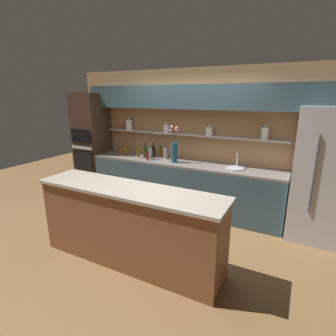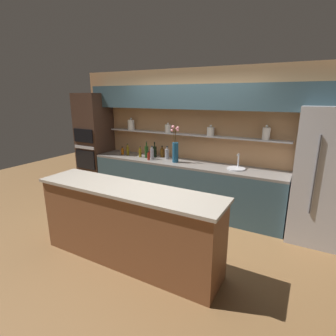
# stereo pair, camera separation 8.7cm
# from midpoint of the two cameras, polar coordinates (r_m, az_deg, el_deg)

# --- Properties ---
(ground_plane) EXTENTS (12.00, 12.00, 0.00)m
(ground_plane) POSITION_cam_midpoint_polar(r_m,az_deg,el_deg) (4.15, -3.70, -15.15)
(ground_plane) COLOR brown
(back_wall_unit) EXTENTS (5.20, 0.44, 2.60)m
(back_wall_unit) POSITION_cam_midpoint_polar(r_m,az_deg,el_deg) (4.97, 5.23, 8.93)
(back_wall_unit) COLOR tan
(back_wall_unit) RESTS_ON ground_plane
(back_counter_unit) EXTENTS (3.69, 0.62, 0.92)m
(back_counter_unit) POSITION_cam_midpoint_polar(r_m,az_deg,el_deg) (5.00, 2.46, -3.83)
(back_counter_unit) COLOR #334C56
(back_counter_unit) RESTS_ON ground_plane
(island_counter) EXTENTS (2.51, 0.61, 1.02)m
(island_counter) POSITION_cam_midpoint_polar(r_m,az_deg,el_deg) (3.47, -9.12, -12.20)
(island_counter) COLOR brown
(island_counter) RESTS_ON ground_plane
(refrigerator) EXTENTS (0.85, 0.73, 1.98)m
(refrigerator) POSITION_cam_midpoint_polar(r_m,az_deg,el_deg) (4.39, 30.43, -1.51)
(refrigerator) COLOR #B7B7BC
(refrigerator) RESTS_ON ground_plane
(oven_tower) EXTENTS (0.62, 0.64, 2.16)m
(oven_tower) POSITION_cam_midpoint_polar(r_m,az_deg,el_deg) (6.06, -16.51, 5.04)
(oven_tower) COLOR #3D281E
(oven_tower) RESTS_ON ground_plane
(flower_vase) EXTENTS (0.15, 0.13, 0.68)m
(flower_vase) POSITION_cam_midpoint_polar(r_m,az_deg,el_deg) (4.81, 0.84, 3.97)
(flower_vase) COLOR navy
(flower_vase) RESTS_ON back_counter_unit
(sink_fixture) EXTENTS (0.31, 0.31, 0.25)m
(sink_fixture) POSITION_cam_midpoint_polar(r_m,az_deg,el_deg) (4.56, 13.92, 0.14)
(sink_fixture) COLOR #B7B7BC
(sink_fixture) RESTS_ON back_counter_unit
(bottle_oil_0) EXTENTS (0.05, 0.05, 0.22)m
(bottle_oil_0) POSITION_cam_midpoint_polar(r_m,az_deg,el_deg) (5.27, -6.89, 3.26)
(bottle_oil_0) COLOR brown
(bottle_oil_0) RESTS_ON back_counter_unit
(bottle_spirit_1) EXTENTS (0.07, 0.07, 0.23)m
(bottle_spirit_1) POSITION_cam_midpoint_polar(r_m,az_deg,el_deg) (5.24, -2.07, 3.36)
(bottle_spirit_1) COLOR #4C2D0C
(bottle_spirit_1) RESTS_ON back_counter_unit
(bottle_sauce_2) EXTENTS (0.06, 0.06, 0.16)m
(bottle_sauce_2) POSITION_cam_midpoint_polar(r_m,az_deg,el_deg) (5.29, -4.67, 3.11)
(bottle_sauce_2) COLOR maroon
(bottle_sauce_2) RESTS_ON back_counter_unit
(bottle_spirit_3) EXTENTS (0.08, 0.08, 0.25)m
(bottle_spirit_3) POSITION_cam_midpoint_polar(r_m,az_deg,el_deg) (5.10, -1.00, 3.13)
(bottle_spirit_3) COLOR gray
(bottle_spirit_3) RESTS_ON back_counter_unit
(bottle_sauce_4) EXTENTS (0.06, 0.06, 0.16)m
(bottle_sauce_4) POSITION_cam_midpoint_polar(r_m,az_deg,el_deg) (5.57, -10.71, 3.54)
(bottle_sauce_4) COLOR #9E4C0A
(bottle_sauce_4) RESTS_ON back_counter_unit
(bottle_oil_5) EXTENTS (0.06, 0.06, 0.24)m
(bottle_oil_5) POSITION_cam_midpoint_polar(r_m,az_deg,el_deg) (5.49, -9.59, 3.74)
(bottle_oil_5) COLOR brown
(bottle_oil_5) RESTS_ON back_counter_unit
(bottle_spirit_6) EXTENTS (0.06, 0.06, 0.26)m
(bottle_spirit_6) POSITION_cam_midpoint_polar(r_m,az_deg,el_deg) (5.08, -4.28, 3.13)
(bottle_spirit_6) COLOR gray
(bottle_spirit_6) RESTS_ON back_counter_unit
(bottle_sauce_7) EXTENTS (0.05, 0.05, 0.17)m
(bottle_sauce_7) POSITION_cam_midpoint_polar(r_m,az_deg,el_deg) (5.02, -5.02, 2.54)
(bottle_sauce_7) COLOR maroon
(bottle_sauce_7) RESTS_ON back_counter_unit
(bottle_wine_8) EXTENTS (0.07, 0.07, 0.32)m
(bottle_wine_8) POSITION_cam_midpoint_polar(r_m,az_deg,el_deg) (5.21, -5.48, 3.54)
(bottle_wine_8) COLOR #193814
(bottle_wine_8) RESTS_ON back_counter_unit
(bottle_wine_9) EXTENTS (0.08, 0.08, 0.30)m
(bottle_wine_9) POSITION_cam_midpoint_polar(r_m,az_deg,el_deg) (5.27, -3.73, 3.60)
(bottle_wine_9) COLOR black
(bottle_wine_9) RESTS_ON back_counter_unit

